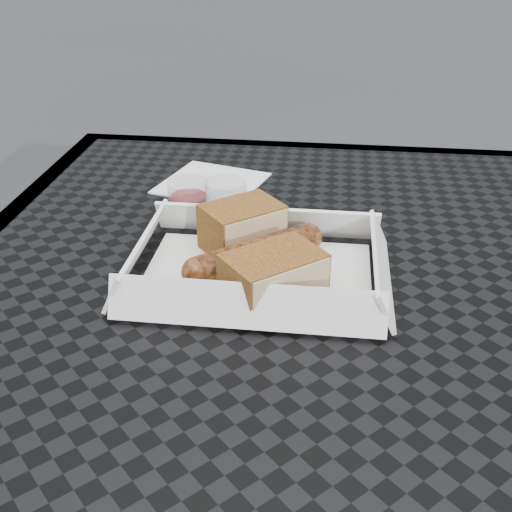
# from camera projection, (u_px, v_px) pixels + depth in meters

# --- Properties ---
(patio_table) EXTENTS (0.80, 0.80, 0.74)m
(patio_table) POSITION_uv_depth(u_px,v_px,m) (333.00, 342.00, 0.66)
(patio_table) COLOR black
(patio_table) RESTS_ON ground
(food_tray) EXTENTS (0.22, 0.15, 0.00)m
(food_tray) POSITION_uv_depth(u_px,v_px,m) (257.00, 276.00, 0.63)
(food_tray) COLOR white
(food_tray) RESTS_ON patio_table
(bratwurst) EXTENTS (0.13, 0.11, 0.03)m
(bratwurst) POSITION_uv_depth(u_px,v_px,m) (255.00, 254.00, 0.63)
(bratwurst) COLOR brown
(bratwurst) RESTS_ON food_tray
(bread_near) EXTENTS (0.09, 0.09, 0.05)m
(bread_near) POSITION_uv_depth(u_px,v_px,m) (242.00, 227.00, 0.66)
(bread_near) COLOR brown
(bread_near) RESTS_ON food_tray
(bread_far) EXTENTS (0.10, 0.10, 0.04)m
(bread_far) POSITION_uv_depth(u_px,v_px,m) (273.00, 276.00, 0.58)
(bread_far) COLOR brown
(bread_far) RESTS_ON food_tray
(veg_garnish) EXTENTS (0.03, 0.03, 0.00)m
(veg_garnish) POSITION_uv_depth(u_px,v_px,m) (307.00, 305.00, 0.58)
(veg_garnish) COLOR #D65109
(veg_garnish) RESTS_ON food_tray
(napkin) EXTENTS (0.15, 0.15, 0.00)m
(napkin) POSITION_uv_depth(u_px,v_px,m) (212.00, 183.00, 0.83)
(napkin) COLOR white
(napkin) RESTS_ON patio_table
(condiment_cup_sauce) EXTENTS (0.05, 0.05, 0.03)m
(condiment_cup_sauce) POSITION_uv_depth(u_px,v_px,m) (188.00, 193.00, 0.77)
(condiment_cup_sauce) COLOR maroon
(condiment_cup_sauce) RESTS_ON patio_table
(condiment_cup_empty) EXTENTS (0.05, 0.05, 0.03)m
(condiment_cup_empty) POSITION_uv_depth(u_px,v_px,m) (226.00, 193.00, 0.77)
(condiment_cup_empty) COLOR silver
(condiment_cup_empty) RESTS_ON patio_table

